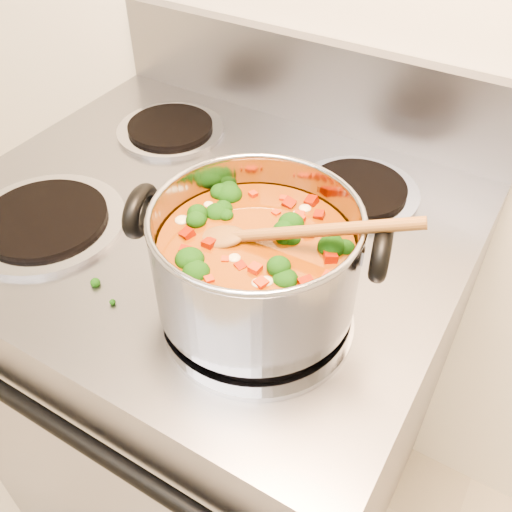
{
  "coord_description": "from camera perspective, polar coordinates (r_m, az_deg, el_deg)",
  "views": [
    {
      "loc": [
        0.43,
        0.6,
        1.47
      ],
      "look_at": [
        0.18,
        1.02,
        1.01
      ],
      "focal_mm": 40.0,
      "sensor_mm": 36.0,
      "label": 1
    }
  ],
  "objects": [
    {
      "name": "cooktop_crumbs",
      "position": [
        0.7,
        2.81,
        -8.91
      ],
      "size": [
        0.34,
        0.27,
        0.01
      ],
      "color": "black",
      "rests_on": "electric_range"
    },
    {
      "name": "wooden_spoon",
      "position": [
        0.65,
        1.17,
        2.18
      ],
      "size": [
        0.26,
        0.11,
        0.09
      ],
      "rotation": [
        0.0,
        0.0,
        0.31
      ],
      "color": "brown",
      "rests_on": "stockpot"
    },
    {
      "name": "stockpot",
      "position": [
        0.69,
        0.01,
        -0.48
      ],
      "size": [
        0.31,
        0.25,
        0.15
      ],
      "rotation": [
        0.0,
        0.0,
        0.28
      ],
      "color": "gray",
      "rests_on": "electric_range"
    },
    {
      "name": "electric_range",
      "position": [
        1.23,
        -3.65,
        -12.01
      ],
      "size": [
        0.79,
        0.71,
        1.08
      ],
      "color": "gray",
      "rests_on": "ground"
    }
  ]
}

